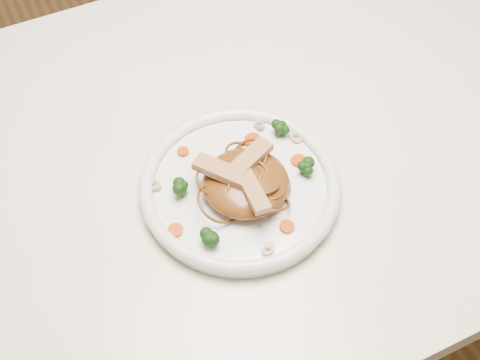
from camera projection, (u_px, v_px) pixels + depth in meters
name	position (u px, v px, depth m)	size (l,w,h in m)	color
ground	(248.00, 332.00, 1.58)	(4.00, 4.00, 0.00)	brown
table	(252.00, 174.00, 1.05)	(1.20, 0.80, 0.75)	beige
plate	(240.00, 189.00, 0.90)	(0.28, 0.28, 0.02)	white
noodle_mound	(246.00, 183.00, 0.88)	(0.12, 0.12, 0.04)	brown
chicken_a	(249.00, 159.00, 0.87)	(0.08, 0.02, 0.01)	tan
chicken_b	(222.00, 171.00, 0.86)	(0.08, 0.03, 0.01)	tan
chicken_c	(253.00, 192.00, 0.84)	(0.07, 0.02, 0.01)	tan
broccoli_0	(280.00, 128.00, 0.94)	(0.02, 0.02, 0.03)	#0E390B
broccoli_1	(182.00, 187.00, 0.88)	(0.03, 0.03, 0.03)	#0E390B
broccoli_2	(210.00, 238.00, 0.83)	(0.02, 0.02, 0.03)	#0E390B
broccoli_3	(306.00, 167.00, 0.90)	(0.02, 0.02, 0.03)	#0E390B
carrot_0	(252.00, 139.00, 0.94)	(0.02, 0.02, 0.01)	#B73506
carrot_1	(175.00, 230.00, 0.85)	(0.02, 0.02, 0.01)	#B73506
carrot_2	(298.00, 160.00, 0.92)	(0.02, 0.02, 0.01)	#B73506
carrot_3	(183.00, 152.00, 0.93)	(0.02, 0.02, 0.01)	#B73506
carrot_4	(287.00, 227.00, 0.85)	(0.02, 0.02, 0.01)	#B73506
mushroom_0	(268.00, 249.00, 0.83)	(0.02, 0.02, 0.01)	beige
mushroom_1	(295.00, 137.00, 0.94)	(0.03, 0.03, 0.01)	beige
mushroom_2	(153.00, 185.00, 0.89)	(0.03, 0.03, 0.01)	beige
mushroom_3	(259.00, 125.00, 0.96)	(0.02, 0.02, 0.01)	beige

